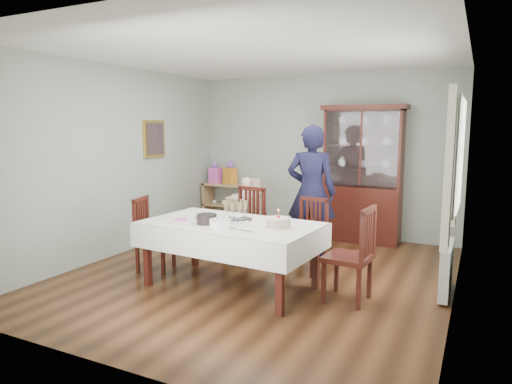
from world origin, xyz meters
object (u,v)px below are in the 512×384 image
Objects in this scene: chair_end_left at (154,249)px; champagne_tray at (236,214)px; high_chair at (247,219)px; chair_far_right at (307,250)px; gift_bag_pink at (215,174)px; sideboard at (228,205)px; dining_table at (231,255)px; birthday_cake at (278,223)px; woman at (311,192)px; china_cabinet at (363,172)px; gift_bag_orange at (230,174)px; chair_far_left at (244,240)px; chair_end_right at (349,273)px.

champagne_tray reaches higher than chair_end_left.
chair_far_right is at bearing -20.88° from high_chair.
sideboard is at bearing 4.57° from gift_bag_pink.
dining_table is 1.93× the size of high_chair.
sideboard is 0.95× the size of chair_end_left.
gift_bag_pink is at bearing 125.51° from champagne_tray.
woman is at bearing 96.56° from birthday_cake.
china_cabinet is at bearing 46.00° from high_chair.
high_chair is 3.53× the size of birthday_cake.
china_cabinet is 2.84m from birthday_cake.
gift_bag_pink is (-2.51, 2.82, 0.16)m from birthday_cake.
dining_table is 4.96× the size of gift_bag_orange.
chair_far_right is 0.87× the size of high_chair.
gift_bag_pink is at bearing -38.68° from woman.
chair_end_left is at bearing 30.74° from woman.
high_chair is 1.77m from champagne_tray.
chair_far_left is at bearing -172.91° from chair_far_right.
champagne_tray is at bearing 90.02° from dining_table.
gift_bag_orange is (-2.19, 2.82, 0.17)m from birthday_cake.
gift_bag_pink is at bearing 124.32° from dining_table.
chair_end_left is 2.25× the size of gift_bag_orange.
champagne_tray is 3.11m from gift_bag_orange.
china_cabinet is 1.16× the size of woman.
china_cabinet reaches higher than gift_bag_orange.
high_chair is (0.52, 1.59, 0.14)m from chair_end_left.
gift_bag_pink is at bearing 138.22° from chair_far_left.
china_cabinet is 5.60× the size of champagne_tray.
chair_end_left is (-1.20, 0.12, -0.10)m from dining_table.
chair_far_left is 1.03m from champagne_tray.
chair_far_right is at bearing 57.45° from dining_table.
dining_table is at bearing 177.84° from birthday_cake.
china_cabinet reaches higher than champagne_tray.
chair_end_right is at bearing -102.64° from chair_end_left.
dining_table is at bearing -78.07° from chair_end_right.
china_cabinet is 7.15× the size of birthday_cake.
dining_table is at bearing -114.63° from chair_far_right.
woman is (1.63, 1.42, 0.65)m from chair_end_left.
sideboard is 2.33× the size of gift_bag_pink.
chair_end_right is 0.92m from birthday_cake.
chair_end_right is at bearing -79.27° from china_cabinet.
chair_far_left is 2.53m from gift_bag_pink.
dining_table is 2.31× the size of sideboard.
sideboard is 2.94m from chair_far_right.
gift_bag_pink is (-0.25, -0.02, 0.57)m from sideboard.
chair_end_left is at bearing -129.15° from chair_far_left.
chair_far_left is 2.63× the size of gift_bag_pink.
high_chair is at bearing 156.54° from chair_far_right.
high_chair reaches higher than champagne_tray.
birthday_cake is at bearing -81.51° from chair_far_right.
chair_end_right is at bearing 15.50° from birthday_cake.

